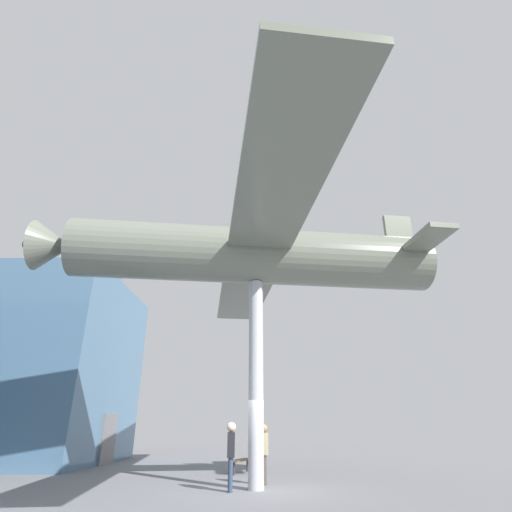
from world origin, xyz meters
The scene contains 6 objects.
ground_plane centered at (0.00, 0.00, 0.00)m, with size 80.00×80.00×0.00m, color slate.
support_pylon_central centered at (0.00, 0.00, 3.24)m, with size 0.48×0.48×6.48m.
suspended_airplane centered at (-0.04, 0.28, 7.51)m, with size 18.40×14.60×3.05m.
visitor_person centered at (1.17, -0.23, 1.05)m, with size 0.44×0.31×1.80m.
visitor_second centered at (-0.36, 0.74, 1.09)m, with size 0.42×0.28×1.85m.
plaza_bench centered at (4.47, 0.72, 0.44)m, with size 1.75×0.95×0.50m.
Camera 1 is at (-13.50, -0.35, 1.77)m, focal length 28.00 mm.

